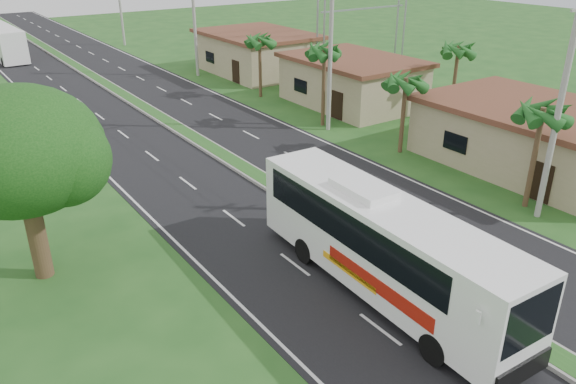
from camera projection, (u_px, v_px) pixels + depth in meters
ground at (450, 295)px, 20.78m from camera, size 180.00×180.00×0.00m
road_asphalt at (204, 145)px, 35.75m from camera, size 14.00×160.00×0.02m
median_strip at (204, 144)px, 35.71m from camera, size 1.20×160.00×0.18m
lane_edge_left at (99, 167)px, 32.29m from camera, size 0.12×160.00×0.01m
lane_edge_right at (290, 127)px, 39.22m from camera, size 0.12×160.00×0.01m
shop_near at (537, 137)px, 31.77m from camera, size 8.60×12.60×3.52m
shop_mid at (352, 81)px, 43.72m from camera, size 7.60×10.60×3.67m
shop_far at (258, 52)px, 54.16m from camera, size 8.60×11.60×3.82m
palm_verge_a at (543, 113)px, 25.71m from camera, size 2.40×2.40×5.45m
palm_verge_b at (406, 82)px, 32.82m from camera, size 2.40×2.40×5.05m
palm_verge_c at (324, 51)px, 37.43m from camera, size 2.40×2.40×5.85m
palm_verge_d at (260, 41)px, 44.66m from camera, size 2.40×2.40×5.25m
palm_behind_shop at (458, 50)px, 39.01m from camera, size 2.40×2.40×5.65m
shade_tree at (16, 155)px, 19.93m from camera, size 6.30×6.00×7.54m
utility_pole_a at (561, 100)px, 24.32m from camera, size 1.60×0.28×11.00m
utility_pole_b at (330, 37)px, 36.04m from camera, size 3.20×0.28×12.00m
utility_pole_c at (194, 14)px, 51.26m from camera, size 1.60×0.28×11.00m
coach_bus_main at (382, 240)px, 20.16m from camera, size 2.96×12.23×3.93m
coach_bus_far at (2, 40)px, 60.61m from camera, size 2.93×11.67×3.37m
motorcyclist at (340, 216)px, 24.88m from camera, size 1.93×0.64×2.32m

